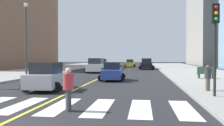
% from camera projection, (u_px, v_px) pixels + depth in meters
% --- Properties ---
extents(sidewalk_kerb_east, '(10.00, 120.00, 0.15)m').
position_uv_depth(sidewalk_kerb_east, '(217.00, 78.00, 25.46)').
color(sidewalk_kerb_east, gray).
rests_on(sidewalk_kerb_east, ground).
extents(crosswalk_paint, '(13.50, 4.00, 0.01)m').
position_uv_depth(crosswalk_paint, '(41.00, 105.00, 11.15)').
color(crosswalk_paint, silver).
rests_on(crosswalk_paint, ground).
extents(lane_divider_paint, '(0.16, 80.00, 0.01)m').
position_uv_depth(lane_divider_paint, '(119.00, 69.00, 46.85)').
color(lane_divider_paint, yellow).
rests_on(lane_divider_paint, ground).
extents(car_blue_nearest, '(2.55, 3.98, 1.75)m').
position_uv_depth(car_blue_nearest, '(112.00, 72.00, 23.29)').
color(car_blue_nearest, '#2D479E').
rests_on(car_blue_nearest, ground).
extents(car_black_second, '(2.92, 4.57, 2.01)m').
position_uv_depth(car_black_second, '(147.00, 64.00, 44.56)').
color(car_black_second, black).
rests_on(car_black_second, ground).
extents(car_red_third, '(2.59, 4.13, 1.84)m').
position_uv_depth(car_red_third, '(103.00, 63.00, 58.89)').
color(car_red_third, red).
rests_on(car_red_third, ground).
extents(car_white_fourth, '(3.01, 4.72, 2.08)m').
position_uv_depth(car_white_fourth, '(97.00, 66.00, 35.01)').
color(car_white_fourth, silver).
rests_on(car_white_fourth, ground).
extents(car_silver_fifth, '(2.74, 4.27, 1.87)m').
position_uv_depth(car_silver_fifth, '(48.00, 77.00, 16.50)').
color(car_silver_fifth, '#B7B7BC').
rests_on(car_silver_fifth, ground).
extents(car_yellow_sixth, '(2.46, 3.90, 1.73)m').
position_uv_depth(car_yellow_sixth, '(130.00, 63.00, 55.16)').
color(car_yellow_sixth, gold).
rests_on(car_yellow_sixth, ground).
extents(traffic_light_near_corner, '(0.36, 0.41, 4.84)m').
position_uv_depth(traffic_light_near_corner, '(215.00, 32.00, 12.80)').
color(traffic_light_near_corner, black).
rests_on(traffic_light_near_corner, sidewalk_kerb_east).
extents(park_bench, '(1.82, 0.62, 1.12)m').
position_uv_depth(park_bench, '(206.00, 73.00, 23.83)').
color(park_bench, '#33603D').
rests_on(park_bench, sidewalk_kerb_east).
extents(pedestrian_crossing, '(0.44, 0.44, 1.78)m').
position_uv_depth(pedestrian_crossing, '(68.00, 87.00, 10.00)').
color(pedestrian_crossing, '#38383D').
rests_on(pedestrian_crossing, ground).
extents(pedestrian_waiting_east, '(0.39, 0.39, 1.58)m').
position_uv_depth(pedestrian_waiting_east, '(208.00, 77.00, 15.05)').
color(pedestrian_waiting_east, brown).
rests_on(pedestrian_waiting_east, sidewalk_kerb_east).
extents(street_lamp, '(0.44, 0.44, 7.90)m').
position_uv_depth(street_lamp, '(26.00, 33.00, 26.50)').
color(street_lamp, '#38383D').
rests_on(street_lamp, sidewalk_kerb_west).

